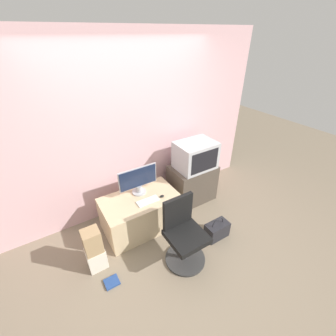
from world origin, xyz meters
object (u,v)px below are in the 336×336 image
(keyboard, at_px, (148,201))
(office_chair, at_px, (184,236))
(handbag, at_px, (217,230))
(main_monitor, at_px, (138,180))
(cardboard_box_lower, at_px, (96,258))
(crt_tv, at_px, (196,155))
(mouse, at_px, (162,196))
(book, at_px, (112,282))

(keyboard, xyz_separation_m, office_chair, (0.14, -0.66, -0.15))
(handbag, bearing_deg, main_monitor, 130.67)
(main_monitor, xyz_separation_m, office_chair, (0.16, -0.91, -0.36))
(keyboard, bearing_deg, cardboard_box_lower, -166.53)
(main_monitor, height_order, handbag, main_monitor)
(crt_tv, bearing_deg, office_chair, -133.25)
(main_monitor, height_order, mouse, main_monitor)
(office_chair, bearing_deg, cardboard_box_lower, 155.19)
(office_chair, xyz_separation_m, handbag, (0.60, 0.02, -0.26))
(mouse, xyz_separation_m, handbag, (0.53, -0.61, -0.42))
(keyboard, distance_m, handbag, 1.06)
(cardboard_box_lower, bearing_deg, main_monitor, 28.64)
(crt_tv, height_order, office_chair, crt_tv)
(main_monitor, xyz_separation_m, handbag, (0.76, -0.88, -0.62))
(main_monitor, relative_size, office_chair, 0.64)
(mouse, xyz_separation_m, crt_tv, (0.76, 0.25, 0.32))
(mouse, relative_size, crt_tv, 0.10)
(crt_tv, xyz_separation_m, book, (-1.75, -0.74, -0.85))
(main_monitor, height_order, office_chair, main_monitor)
(handbag, bearing_deg, cardboard_box_lower, 164.79)
(cardboard_box_lower, bearing_deg, book, -78.18)
(office_chair, bearing_deg, crt_tv, 46.75)
(office_chair, relative_size, book, 5.40)
(keyboard, bearing_deg, main_monitor, 92.90)
(mouse, xyz_separation_m, book, (-0.99, -0.49, -0.53))
(mouse, relative_size, cardboard_box_lower, 0.22)
(keyboard, bearing_deg, office_chair, -77.62)
(crt_tv, distance_m, handbag, 1.16)
(handbag, bearing_deg, crt_tv, 74.95)
(main_monitor, xyz_separation_m, crt_tv, (0.99, -0.02, 0.12))
(mouse, bearing_deg, crt_tv, 18.07)
(crt_tv, height_order, book, crt_tv)
(mouse, height_order, handbag, mouse)
(crt_tv, distance_m, book, 2.08)
(cardboard_box_lower, bearing_deg, office_chair, -24.81)
(book, bearing_deg, keyboard, 33.57)
(cardboard_box_lower, relative_size, book, 1.75)
(mouse, height_order, book, mouse)
(mouse, xyz_separation_m, cardboard_box_lower, (-1.05, -0.18, -0.40))
(office_chair, height_order, handbag, office_chair)
(cardboard_box_lower, xyz_separation_m, book, (0.07, -0.31, -0.13))
(office_chair, distance_m, book, 1.00)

